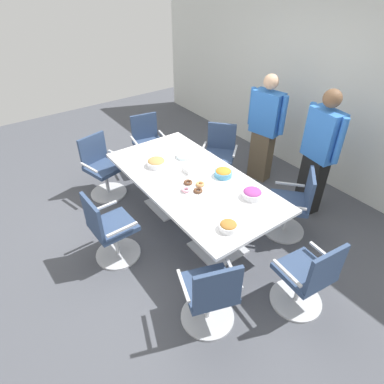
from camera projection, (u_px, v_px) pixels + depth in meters
The scene contains 19 objects.
ground_plane at pixel (192, 225), 4.49m from camera, with size 10.00×10.00×0.01m, color #4C4F56.
back_wall at pixel (325, 89), 4.82m from camera, with size 8.00×0.10×2.80m, color silver.
conference_table at pixel (192, 187), 4.12m from camera, with size 2.40×1.20×0.75m.
office_chair_0 at pixel (292, 207), 4.16m from camera, with size 0.76×0.76×0.91m.
office_chair_1 at pixel (219, 157), 5.17m from camera, with size 0.76×0.76×0.91m.
office_chair_2 at pixel (149, 146), 5.47m from camera, with size 0.62×0.62×0.91m.
office_chair_3 at pixel (103, 170), 4.88m from camera, with size 0.66×0.66×0.91m.
office_chair_4 at pixel (110, 231), 3.79m from camera, with size 0.56×0.56×0.91m.
office_chair_5 at pixel (210, 296), 3.07m from camera, with size 0.69×0.69×0.91m.
office_chair_6 at pixel (307, 279), 3.23m from camera, with size 0.60×0.60×0.91m.
person_standing_0 at pixel (265, 128), 4.97m from camera, with size 0.61×0.30×1.67m.
person_standing_1 at pixel (319, 153), 4.27m from camera, with size 0.61×0.29×1.73m.
snack_bowl_cookies at pixel (156, 162), 4.27m from camera, with size 0.25×0.25×0.10m.
snack_bowl_chips_orange at pixel (223, 173), 4.07m from camera, with size 0.22×0.22×0.10m.
snack_bowl_candy_mix at pixel (252, 193), 3.71m from camera, with size 0.23×0.23×0.11m.
snack_bowl_pretzels at pixel (228, 226), 3.28m from camera, with size 0.19×0.19×0.09m.
donut_platter at pixel (193, 187), 3.87m from camera, with size 0.31×0.31×0.04m.
plate_stack at pixel (185, 156), 4.47m from camera, with size 0.24×0.24×0.04m.
napkin_pile at pixel (190, 169), 4.17m from camera, with size 0.14×0.14×0.06m, color white.
Camera 1 is at (2.74, -1.99, 2.98)m, focal length 30.87 mm.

